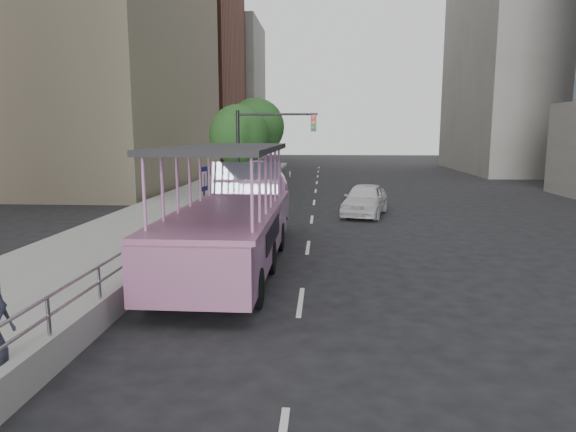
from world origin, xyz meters
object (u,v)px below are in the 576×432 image
at_px(duck_boat, 236,219).
at_px(street_tree_far, 257,129).
at_px(street_tree_near, 241,137).
at_px(car, 365,199).
at_px(parking_sign, 204,194).
at_px(traffic_signal, 261,144).

distance_m(duck_boat, street_tree_far, 20.42).
bearing_deg(street_tree_far, street_tree_near, -91.91).
height_order(car, parking_sign, parking_sign).
relative_size(car, traffic_signal, 0.89).
bearing_deg(street_tree_far, traffic_signal, -81.57).
relative_size(traffic_signal, street_tree_near, 0.91).
height_order(duck_boat, traffic_signal, traffic_signal).
xyz_separation_m(duck_boat, parking_sign, (-1.77, 3.28, 0.38)).
distance_m(duck_boat, car, 10.88).
bearing_deg(parking_sign, duck_boat, -61.68).
height_order(street_tree_near, street_tree_far, street_tree_far).
distance_m(duck_boat, parking_sign, 3.75).
height_order(traffic_signal, street_tree_far, street_tree_far).
distance_m(duck_boat, street_tree_near, 14.48).
bearing_deg(street_tree_near, duck_boat, -81.64).
xyz_separation_m(duck_boat, street_tree_far, (-1.87, 20.12, 2.93)).
bearing_deg(street_tree_far, parking_sign, -89.64).
relative_size(duck_boat, street_tree_near, 1.96).
distance_m(car, street_tree_near, 8.73).
height_order(duck_boat, parking_sign, duck_boat).
height_order(parking_sign, street_tree_near, street_tree_near).
relative_size(duck_boat, street_tree_far, 1.74).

